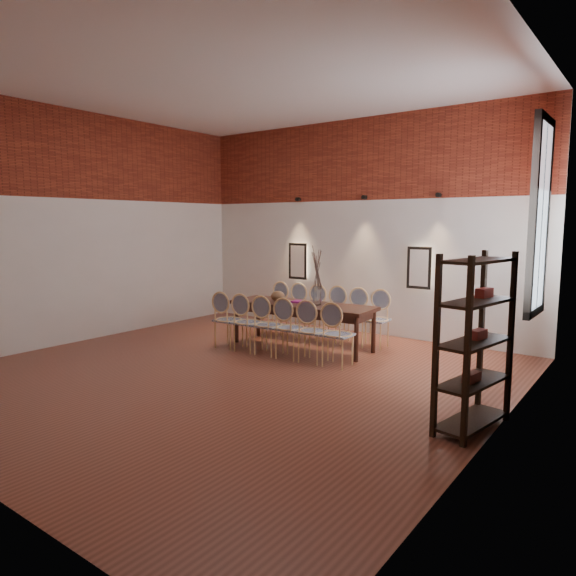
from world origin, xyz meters
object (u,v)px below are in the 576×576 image
Objects in this scene: chair_near_e at (313,331)px; chair_far_b at (293,311)px; chair_far_e at (353,317)px; dining_table at (302,325)px; chair_far_f at (376,320)px; shelving_rack at (475,342)px; book at (300,302)px; vase at (317,296)px; chair_far_d at (332,315)px; chair_far_a at (275,309)px; bowl at (278,296)px; chair_near_d at (290,328)px; chair_near_c at (269,325)px; chair_far_c at (312,313)px; chair_near_f at (338,335)px; chair_near_a at (229,320)px; chair_near_b at (248,322)px.

chair_near_e is 1.00× the size of chair_far_b.
chair_near_e is at bearing 90.00° from chair_far_e.
chair_far_f is at bearing 33.35° from dining_table.
shelving_rack reaches higher than chair_far_b.
vase is at bearing -2.69° from book.
chair_near_e is at bearing 106.90° from chair_far_d.
chair_far_a and chair_far_f have the same top height.
chair_far_d is (1.23, 0.07, 0.00)m from chair_far_a.
chair_far_e is at bearing 147.87° from shelving_rack.
dining_table is 10.28× the size of bowl.
dining_table is 0.92m from chair_far_b.
dining_table is 2.62× the size of chair_near_d.
chair_near_e is at bearing -0.00° from chair_near_c.
chair_far_b is (-1.30, 1.29, 0.00)m from chair_near_e.
vase is (0.04, 0.68, 0.43)m from chair_near_d.
shelving_rack is (3.59, -2.44, 0.43)m from chair_far_c.
bowl is (-1.52, 0.55, 0.37)m from chair_near_f.
chair_far_e is 3.62× the size of book.
chair_near_d and chair_far_c have the same top height.
dining_table is 9.49× the size of book.
chair_far_a is at bearing 131.13° from bowl.
bowl is at bearing 70.78° from chair_far_c.
chair_far_e is (1.23, 0.07, 0.00)m from chair_far_b.
chair_far_e is at bearing 46.15° from book.
vase reaches higher than chair_far_c.
vase is at bearing 6.91° from bowl.
chair_far_f is (-0.07, 1.35, 0.00)m from chair_near_f.
chair_near_f and chair_far_c have the same top height.
chair_near_a reaches higher than bowl.
vase is at bearing 27.31° from chair_near_a.
chair_far_f is at bearing -180.00° from chair_far_e.
chair_near_c is at bearing 106.90° from chair_far_b.
chair_near_b is 1.20m from vase.
bowl is at bearing 136.68° from chair_near_d.
chair_far_a is at bearing 0.00° from chair_far_e.
chair_near_f is 2.59m from shelving_rack.
chair_far_a is at bearing 146.65° from dining_table.
vase is at bearing 125.79° from chair_far_c.
book is 0.14× the size of shelving_rack.
chair_near_d is 3.62× the size of book.
dining_table is 1.23m from chair_near_f.
dining_table is at bearing -24.20° from book.
chair_near_a is at bearing 90.00° from chair_far_a.
chair_near_a is 0.52× the size of shelving_rack.
chair_near_d is 1.41m from chair_far_e.
chair_near_f is 1.66m from bowl.
chair_near_e is at bearing 180.00° from chair_near_f.
chair_near_f is at bearing -0.00° from chair_near_e.
chair_far_d is (0.82, 0.04, 0.00)m from chair_far_b.
bowl is 0.41m from book.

